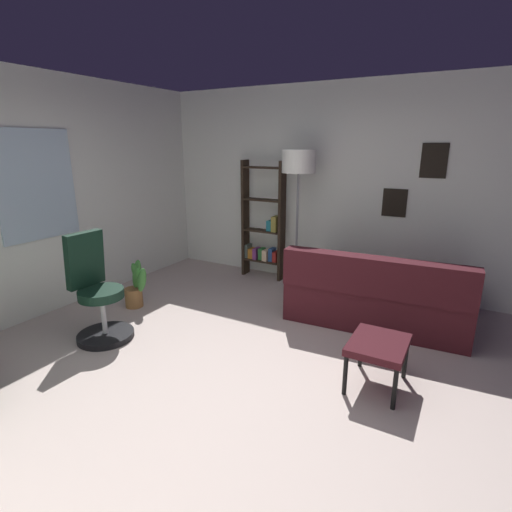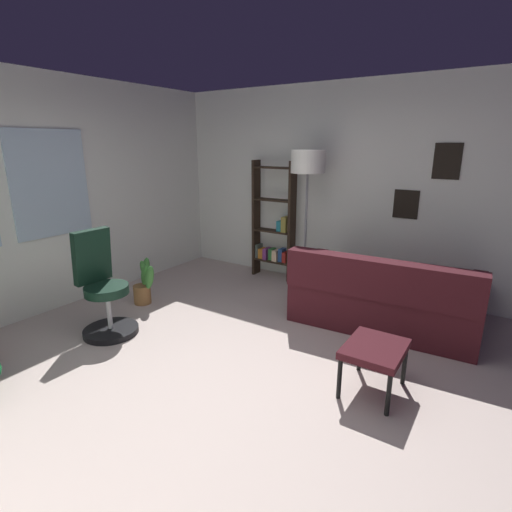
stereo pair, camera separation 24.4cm
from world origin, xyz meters
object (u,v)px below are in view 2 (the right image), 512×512
object	(u,v)px
floor_lamp	(308,169)
potted_plant	(145,283)
office_chair	(104,294)
couch	(395,297)
bookshelf	(274,228)
footstool	(375,352)

from	to	relation	value
floor_lamp	potted_plant	distance (m)	2.47
office_chair	couch	bearing A→B (deg)	-52.36
couch	floor_lamp	xyz separation A→B (m)	(0.33, 1.28, 1.32)
couch	bookshelf	size ratio (longest dim) A/B	1.15
footstool	potted_plant	world-z (taller)	potted_plant
floor_lamp	potted_plant	bearing A→B (deg)	135.56
footstool	potted_plant	bearing A→B (deg)	85.31
footstool	floor_lamp	distance (m)	2.59
footstool	potted_plant	distance (m)	2.94
office_chair	floor_lamp	bearing A→B (deg)	-28.05
footstool	bookshelf	xyz separation A→B (m)	(2.00, 2.12, 0.39)
office_chair	bookshelf	distance (m)	2.59
bookshelf	floor_lamp	world-z (taller)	floor_lamp
couch	floor_lamp	bearing A→B (deg)	75.50
bookshelf	floor_lamp	distance (m)	1.12
couch	footstool	xyz separation A→B (m)	(-1.39, -0.19, 0.05)
couch	footstool	size ratio (longest dim) A/B	3.66
couch	potted_plant	distance (m)	2.96
bookshelf	floor_lamp	size ratio (longest dim) A/B	0.92
footstool	floor_lamp	xyz separation A→B (m)	(1.72, 1.47, 1.26)
couch	floor_lamp	size ratio (longest dim) A/B	1.05
floor_lamp	footstool	bearing A→B (deg)	-139.41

